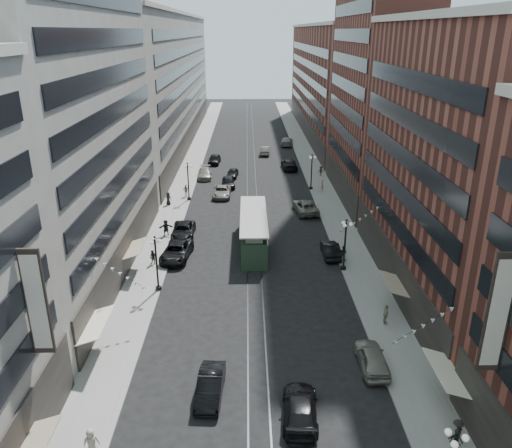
{
  "coord_description": "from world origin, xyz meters",
  "views": [
    {
      "loc": [
        -0.63,
        -14.19,
        23.23
      ],
      "look_at": [
        0.18,
        32.58,
        5.0
      ],
      "focal_mm": 35.0,
      "sensor_mm": 36.0,
      "label": 1
    }
  ],
  "objects": [
    {
      "name": "car_extra_2",
      "position": [
        7.85,
        92.1,
        0.87
      ],
      "size": [
        3.1,
        6.21,
        1.73
      ],
      "primitive_type": "imported",
      "rotation": [
        0.0,
        0.0,
        3.03
      ],
      "color": "gray",
      "rests_on": "ground"
    },
    {
      "name": "pedestrian_4",
      "position": [
        10.86,
        21.71,
        1.1
      ],
      "size": [
        0.57,
        1.14,
        1.9
      ],
      "primitive_type": "imported",
      "rotation": [
        0.0,
        0.0,
        1.51
      ],
      "color": "#A19985",
      "rests_on": "sidewalk_east"
    },
    {
      "name": "lamppost_sw_mid",
      "position": [
        -9.2,
        55.0,
        3.1
      ],
      "size": [
        1.03,
        1.14,
        5.52
      ],
      "color": "black",
      "rests_on": "sidewalk_west"
    },
    {
      "name": "car_10",
      "position": [
        8.4,
        35.52,
        0.79
      ],
      "size": [
        1.72,
        4.8,
        1.58
      ],
      "primitive_type": "imported",
      "rotation": [
        0.0,
        0.0,
        3.15
      ],
      "color": "black",
      "rests_on": "ground"
    },
    {
      "name": "building_west_mid",
      "position": [
        -17.0,
        33.0,
        14.0
      ],
      "size": [
        8.0,
        36.0,
        28.0
      ],
      "primitive_type": "cube",
      "color": "#A09C8E",
      "rests_on": "ground"
    },
    {
      "name": "building_east_tower",
      "position": [
        17.0,
        56.0,
        21.0
      ],
      "size": [
        8.0,
        26.0,
        42.0
      ],
      "primitive_type": "cube",
      "color": "brown",
      "rests_on": "ground"
    },
    {
      "name": "pedestrian_extra_0",
      "position": [
        -11.86,
        52.86,
        1.06
      ],
      "size": [
        0.99,
        0.73,
        1.81
      ],
      "primitive_type": "imported",
      "rotation": [
        0.0,
        0.0,
        2.83
      ],
      "color": "black",
      "rests_on": "sidewalk_west"
    },
    {
      "name": "pedestrian_3",
      "position": [
        11.71,
        8.66,
        1.0
      ],
      "size": [
        1.13,
        1.04,
        1.69
      ],
      "primitive_type": "imported",
      "rotation": [
        0.0,
        0.0,
        3.83
      ],
      "color": "black",
      "rests_on": "sidewalk_east"
    },
    {
      "name": "car_extra_1",
      "position": [
        -3.7,
        61.81,
        0.8
      ],
      "size": [
        2.37,
        4.85,
        1.59
      ],
      "primitive_type": "imported",
      "rotation": [
        0.0,
        0.0,
        0.11
      ],
      "color": "black",
      "rests_on": "ground"
    },
    {
      "name": "building_west_far",
      "position": [
        -17.0,
        96.0,
        13.0
      ],
      "size": [
        8.0,
        90.0,
        26.0
      ],
      "primitive_type": "cube",
      "color": "#A09C8E",
      "rests_on": "ground"
    },
    {
      "name": "car_extra_0",
      "position": [
        -4.5,
        56.86,
        0.77
      ],
      "size": [
        2.65,
        5.58,
        1.54
      ],
      "primitive_type": "imported",
      "rotation": [
        0.0,
        0.0,
        -0.02
      ],
      "color": "slate",
      "rests_on": "ground"
    },
    {
      "name": "pedestrian_1",
      "position": [
        -9.72,
        8.1,
        1.1
      ],
      "size": [
        1.01,
        0.68,
        1.89
      ],
      "primitive_type": "imported",
      "rotation": [
        0.0,
        0.0,
        3.35
      ],
      "color": "gray",
      "rests_on": "sidewalk_west"
    },
    {
      "name": "lamppost_se_far",
      "position": [
        9.2,
        32.0,
        3.1
      ],
      "size": [
        1.03,
        1.14,
        5.52
      ],
      "color": "black",
      "rests_on": "sidewalk_east"
    },
    {
      "name": "car_9",
      "position": [
        -6.8,
        76.61,
        0.85
      ],
      "size": [
        2.37,
        5.15,
        1.71
      ],
      "primitive_type": "imported",
      "rotation": [
        0.0,
        0.0,
        -0.07
      ],
      "color": "black",
      "rests_on": "ground"
    },
    {
      "name": "car_12",
      "position": [
        6.8,
        72.44,
        0.88
      ],
      "size": [
        2.76,
        6.17,
        1.76
      ],
      "primitive_type": "imported",
      "rotation": [
        0.0,
        0.0,
        3.19
      ],
      "color": "black",
      "rests_on": "ground"
    },
    {
      "name": "pedestrian_7",
      "position": [
        9.56,
        34.22,
        0.98
      ],
      "size": [
        0.91,
        0.85,
        1.67
      ],
      "primitive_type": "imported",
      "rotation": [
        0.0,
        0.0,
        2.47
      ],
      "color": "black",
      "rests_on": "sidewalk_east"
    },
    {
      "name": "streetcar",
      "position": [
        0.0,
        38.66,
        1.73
      ],
      "size": [
        3.0,
        13.56,
        3.75
      ],
      "color": "#253A27",
      "rests_on": "ground"
    },
    {
      "name": "car_6",
      "position": [
        2.61,
        11.05,
        0.79
      ],
      "size": [
        2.6,
        5.57,
        1.57
      ],
      "primitive_type": "imported",
      "rotation": [
        0.0,
        0.0,
        3.07
      ],
      "color": "black",
      "rests_on": "ground"
    },
    {
      "name": "car_7",
      "position": [
        -8.4,
        41.36,
        0.79
      ],
      "size": [
        2.73,
        5.73,
        1.58
      ],
      "primitive_type": "imported",
      "rotation": [
        0.0,
        0.0,
        0.02
      ],
      "color": "black",
      "rests_on": "ground"
    },
    {
      "name": "pedestrian_6",
      "position": [
        -9.78,
        56.58,
        1.04
      ],
      "size": [
        1.14,
        0.79,
        1.78
      ],
      "primitive_type": "imported",
      "rotation": [
        0.0,
        0.0,
        2.81
      ],
      "color": "#A49D88",
      "rests_on": "sidewalk_west"
    },
    {
      "name": "car_4",
      "position": [
        8.4,
        16.1,
        0.83
      ],
      "size": [
        2.0,
        4.89,
        1.66
      ],
      "primitive_type": "imported",
      "rotation": [
        0.0,
        0.0,
        3.13
      ],
      "color": "gray",
      "rests_on": "ground"
    },
    {
      "name": "rail_east",
      "position": [
        0.7,
        70.0,
        0.01
      ],
      "size": [
        0.12,
        180.0,
        0.02
      ],
      "primitive_type": "cube",
      "color": "#2D2D33",
      "rests_on": "ground"
    },
    {
      "name": "pedestrian_5",
      "position": [
        -10.49,
        41.58,
        1.11
      ],
      "size": [
        1.85,
        0.9,
        1.92
      ],
      "primitive_type": "imported",
      "rotation": [
        0.0,
        0.0,
        0.23
      ],
      "color": "black",
      "rests_on": "sidewalk_west"
    },
    {
      "name": "car_8",
      "position": [
        -7.84,
        66.96,
        0.8
      ],
      "size": [
        2.57,
        5.66,
        1.61
      ],
      "primitive_type": "imported",
      "rotation": [
        0.0,
        0.0,
        0.06
      ],
      "color": "gray",
      "rests_on": "ground"
    },
    {
      "name": "ground",
      "position": [
        0.0,
        60.0,
        0.0
      ],
      "size": [
        220.0,
        220.0,
        0.0
      ],
      "primitive_type": "plane",
      "color": "black",
      "rests_on": "ground"
    },
    {
      "name": "building_east_far",
      "position": [
        17.0,
        105.0,
        12.0
      ],
      "size": [
        8.0,
        72.0,
        24.0
      ],
      "primitive_type": "cube",
      "color": "brown",
      "rests_on": "ground"
    },
    {
      "name": "lamppost_se_mid",
      "position": [
        9.2,
        60.0,
        3.1
      ],
      "size": [
        1.03,
        1.14,
        5.52
      ],
      "color": "black",
      "rests_on": "sidewalk_east"
    },
    {
      "name": "building_east_mid",
      "position": [
        17.0,
        28.0,
        12.0
      ],
      "size": [
        8.0,
        30.0,
        24.0
      ],
      "primitive_type": "cube",
      "color": "brown",
      "rests_on": "ground"
    },
    {
      "name": "rail_west",
      "position": [
        -0.7,
        70.0,
        0.01
      ],
      "size": [
        0.12,
        180.0,
        0.02
      ],
      "primitive_type": "cube",
      "color": "#2D2D33",
      "rests_on": "ground"
    },
    {
      "name": "car_13",
      "position": [
        -3.2,
        67.39,
        0.73
      ],
      "size": [
        2.16,
        4.42,
        1.45
      ],
      "primitive_type": "imported",
      "rotation": [
        0.0,
        0.0,
        -0.11
      ],
      "color": "black",
      "rests_on": "ground"
    },
    {
      "name": "car_2",
      "position": [
        -8.4,
        35.18,
        0.84
      ],
      "size": [
        3.42,
        6.3,
        1.68
      ],
      "primitive_type": "imported",
      "rotation": [
        0.0,
        0.0,
        -0.11
      ],
      "color": "black",
      "rests_on": "ground"
    },
    {
      "name": "car_5",
      "position": [
        -3.26,
        13.27,
        0.79
      ],
      "size": [
        1.96,
        4.88,
        1.58
      ],
      "primitive_type": "imported",
      "rotation": [
        0.0,
        0.0,
        -0.06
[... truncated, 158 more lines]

